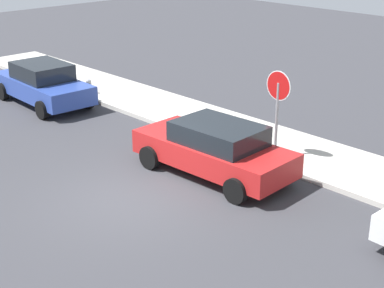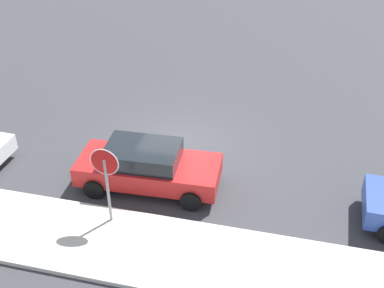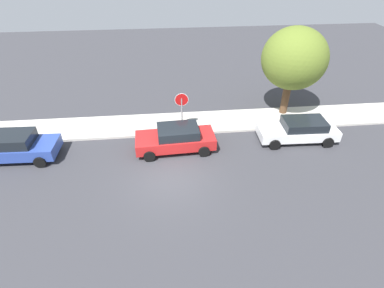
{
  "view_description": "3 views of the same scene",
  "coord_description": "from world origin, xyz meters",
  "px_view_note": "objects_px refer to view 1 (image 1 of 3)",
  "views": [
    {
      "loc": [
        10.28,
        -7.81,
        6.38
      ],
      "look_at": [
        0.05,
        1.99,
        0.89
      ],
      "focal_mm": 55.0,
      "sensor_mm": 36.0,
      "label": 1
    },
    {
      "loc": [
        -3.75,
        13.84,
        9.56
      ],
      "look_at": [
        -0.65,
        0.93,
        0.75
      ],
      "focal_mm": 45.0,
      "sensor_mm": 36.0,
      "label": 2
    },
    {
      "loc": [
        -0.09,
        -11.52,
        10.09
      ],
      "look_at": [
        1.23,
        1.5,
        0.96
      ],
      "focal_mm": 28.0,
      "sensor_mm": 36.0,
      "label": 3
    }
  ],
  "objects_px": {
    "stop_sign": "(278,100)",
    "fire_hydrant": "(89,88)",
    "parked_car_red": "(215,148)",
    "parked_car_blue": "(43,84)"
  },
  "relations": [
    {
      "from": "fire_hydrant",
      "to": "stop_sign",
      "type": "bearing_deg",
      "value": 1.23
    },
    {
      "from": "fire_hydrant",
      "to": "parked_car_blue",
      "type": "bearing_deg",
      "value": -103.32
    },
    {
      "from": "stop_sign",
      "to": "fire_hydrant",
      "type": "distance_m",
      "value": 8.89
    },
    {
      "from": "parked_car_red",
      "to": "parked_car_blue",
      "type": "relative_size",
      "value": 1.0
    },
    {
      "from": "parked_car_red",
      "to": "parked_car_blue",
      "type": "height_order",
      "value": "parked_car_blue"
    },
    {
      "from": "stop_sign",
      "to": "parked_car_blue",
      "type": "height_order",
      "value": "stop_sign"
    },
    {
      "from": "stop_sign",
      "to": "parked_car_red",
      "type": "xyz_separation_m",
      "value": [
        -0.49,
        -1.92,
        -1.03
      ]
    },
    {
      "from": "parked_car_red",
      "to": "fire_hydrant",
      "type": "xyz_separation_m",
      "value": [
        -8.29,
        1.74,
        -0.39
      ]
    },
    {
      "from": "parked_car_red",
      "to": "fire_hydrant",
      "type": "relative_size",
      "value": 6.28
    },
    {
      "from": "stop_sign",
      "to": "parked_car_red",
      "type": "distance_m",
      "value": 2.24
    }
  ]
}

